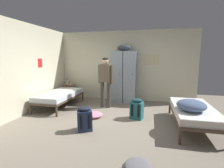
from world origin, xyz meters
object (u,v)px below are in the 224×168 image
at_px(bed_left_rear, 60,95).
at_px(backpack_teal, 137,109).
at_px(clothes_pile_grey, 138,166).
at_px(shelf_unit, 69,90).
at_px(backpack_navy, 85,119).
at_px(clothes_pile_pink, 92,115).
at_px(lotion_bottle, 70,83).
at_px(locker_bank, 124,76).
at_px(bed_right, 193,111).
at_px(water_bottle, 67,82).
at_px(person_traveler, 105,78).
at_px(bedding_heap, 191,105).

xyz_separation_m(bed_left_rear, backpack_teal, (2.59, -0.55, -0.12)).
bearing_deg(clothes_pile_grey, shelf_unit, 128.84).
bearing_deg(backpack_navy, clothes_pile_pink, 98.20).
relative_size(lotion_bottle, clothes_pile_grey, 0.32).
xyz_separation_m(locker_bank, bed_right, (1.96, -1.94, -0.59)).
height_order(locker_bank, water_bottle, locker_bank).
xyz_separation_m(person_traveler, water_bottle, (-1.83, 0.90, -0.31)).
distance_m(locker_bank, clothes_pile_pink, 2.12).
bearing_deg(water_bottle, bed_left_rear, -74.25).
relative_size(bed_right, backpack_teal, 3.45).
height_order(locker_bank, bed_right, locker_bank).
height_order(bed_left_rear, clothes_pile_grey, bed_left_rear).
distance_m(locker_bank, bed_left_rear, 2.33).
relative_size(locker_bank, backpack_navy, 3.76).
relative_size(locker_bank, clothes_pile_grey, 4.89).
bearing_deg(bed_right, lotion_bottle, 154.82).
relative_size(locker_bank, bed_left_rear, 1.09).
relative_size(water_bottle, backpack_teal, 0.38).
relative_size(bed_left_rear, backpack_navy, 3.45).
relative_size(bedding_heap, water_bottle, 3.21).
distance_m(shelf_unit, bedding_heap, 4.64).
bearing_deg(clothes_pile_grey, bedding_heap, 56.29).
xyz_separation_m(clothes_pile_grey, clothes_pile_pink, (-1.40, 1.92, 0.02)).
bearing_deg(backpack_teal, bed_left_rear, 168.01).
xyz_separation_m(bedding_heap, backpack_navy, (-2.28, -0.45, -0.35)).
relative_size(water_bottle, lotion_bottle, 1.54).
bearing_deg(backpack_teal, locker_bank, 110.72).
bearing_deg(person_traveler, water_bottle, 153.86).
bearing_deg(bed_right, bedding_heap, -112.56).
xyz_separation_m(locker_bank, person_traveler, (-0.46, -0.84, 0.01)).
xyz_separation_m(shelf_unit, bed_left_rear, (0.25, -1.15, 0.04)).
relative_size(bed_left_rear, person_traveler, 1.17).
bearing_deg(backpack_teal, clothes_pile_grey, -84.59).
relative_size(bed_right, water_bottle, 9.00).
xyz_separation_m(shelf_unit, backpack_teal, (2.84, -1.70, -0.09)).
bearing_deg(bedding_heap, bed_right, 67.44).
bearing_deg(bedding_heap, backpack_navy, -168.81).
bearing_deg(water_bottle, lotion_bottle, -21.80).
distance_m(backpack_teal, clothes_pile_pink, 1.23).
height_order(locker_bank, clothes_pile_grey, locker_bank).
xyz_separation_m(bed_left_rear, clothes_pile_grey, (2.79, -2.62, -0.34)).
bearing_deg(clothes_pile_grey, person_traveler, 114.01).
height_order(backpack_teal, clothes_pile_grey, backpack_teal).
bearing_deg(clothes_pile_grey, lotion_bottle, 128.49).
distance_m(bed_left_rear, clothes_pile_grey, 3.84).
xyz_separation_m(shelf_unit, bed_right, (4.17, -1.97, 0.04)).
bearing_deg(bedding_heap, backpack_teal, 154.94).
relative_size(water_bottle, clothes_pile_pink, 0.37).
bearing_deg(clothes_pile_pink, person_traveler, 83.70).
height_order(locker_bank, bed_left_rear, locker_bank).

